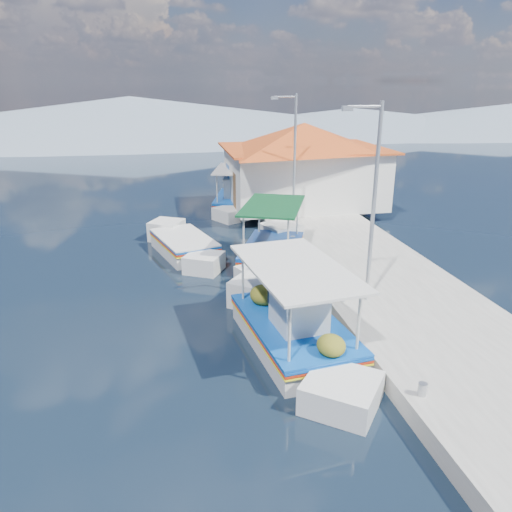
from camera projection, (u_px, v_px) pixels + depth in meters
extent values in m
plane|color=black|center=(231.00, 361.00, 13.11)|extent=(160.00, 160.00, 0.00)
cube|color=#ACA9A1|center=(357.00, 261.00, 19.62)|extent=(5.00, 44.00, 0.50)
cylinder|color=#A5A8AD|center=(422.00, 389.00, 10.79)|extent=(0.20, 0.20, 0.30)
cylinder|color=#A5A8AD|center=(342.00, 297.00, 15.42)|extent=(0.20, 0.20, 0.30)
cylinder|color=#A5A8AD|center=(293.00, 240.00, 20.97)|extent=(0.20, 0.20, 0.30)
cylinder|color=#A5A8AD|center=(264.00, 206.00, 26.52)|extent=(0.20, 0.20, 0.30)
cube|color=silver|center=(294.00, 339.00, 13.77)|extent=(2.80, 4.70, 0.97)
cube|color=silver|center=(282.00, 292.00, 16.50)|extent=(2.27, 2.27, 1.08)
cube|color=silver|center=(310.00, 401.00, 11.09)|extent=(2.21, 2.21, 0.92)
cube|color=#0C48A0|center=(294.00, 324.00, 13.62)|extent=(2.89, 4.84, 0.06)
cube|color=red|center=(294.00, 327.00, 13.65)|extent=(2.89, 4.84, 0.05)
cube|color=#FFF51C|center=(294.00, 329.00, 13.67)|extent=(2.89, 4.84, 0.04)
cube|color=#0C48A0|center=(294.00, 322.00, 13.60)|extent=(2.91, 4.80, 0.05)
cube|color=brown|center=(294.00, 323.00, 13.61)|extent=(2.61, 4.58, 0.05)
cube|color=silver|center=(296.00, 309.00, 13.13)|extent=(1.40, 1.48, 1.13)
cube|color=silver|center=(297.00, 289.00, 12.93)|extent=(1.52, 1.60, 0.06)
cylinder|color=beige|center=(257.00, 271.00, 15.04)|extent=(0.07, 0.07, 1.64)
cylinder|color=beige|center=(316.00, 270.00, 15.14)|extent=(0.07, 0.07, 1.64)
cylinder|color=beige|center=(267.00, 329.00, 11.52)|extent=(0.07, 0.07, 1.64)
cylinder|color=beige|center=(343.00, 327.00, 11.63)|extent=(0.07, 0.07, 1.64)
cube|color=silver|center=(296.00, 267.00, 13.06)|extent=(2.92, 4.71, 0.07)
ellipsoid|color=#4F5015|center=(274.00, 293.00, 14.83)|extent=(0.78, 0.86, 0.58)
ellipsoid|color=#4F5015|center=(296.00, 287.00, 15.37)|extent=(0.66, 0.72, 0.49)
ellipsoid|color=#4F5015|center=(313.00, 348.00, 11.80)|extent=(0.70, 0.77, 0.52)
sphere|color=red|center=(328.00, 288.00, 13.99)|extent=(0.41, 0.41, 0.41)
cube|color=silver|center=(272.00, 257.00, 20.13)|extent=(3.34, 4.35, 0.99)
cube|color=silver|center=(240.00, 238.00, 22.15)|extent=(1.97, 1.97, 1.09)
cube|color=silver|center=(310.00, 277.00, 18.13)|extent=(1.91, 1.91, 0.93)
cube|color=#0C48A0|center=(272.00, 247.00, 19.97)|extent=(3.44, 4.48, 0.06)
cube|color=red|center=(272.00, 249.00, 20.00)|extent=(3.44, 4.48, 0.05)
cube|color=#FFF51C|center=(272.00, 250.00, 20.03)|extent=(3.44, 4.48, 0.04)
cube|color=navy|center=(272.00, 245.00, 19.95)|extent=(3.45, 4.45, 0.05)
cube|color=brown|center=(272.00, 246.00, 19.96)|extent=(3.16, 4.22, 0.05)
cylinder|color=beige|center=(234.00, 220.00, 20.56)|extent=(0.07, 0.07, 1.66)
cylinder|color=beige|center=(267.00, 214.00, 21.39)|extent=(0.07, 0.07, 1.66)
cylinder|color=beige|center=(279.00, 240.00, 17.97)|extent=(0.07, 0.07, 1.66)
cylinder|color=beige|center=(314.00, 233.00, 18.81)|extent=(0.07, 0.07, 1.66)
cube|color=#0C4020|center=(273.00, 206.00, 19.40)|extent=(3.44, 4.39, 0.07)
cube|color=silver|center=(184.00, 249.00, 21.12)|extent=(2.80, 3.91, 0.98)
cube|color=silver|center=(196.00, 231.00, 23.28)|extent=(1.81, 1.81, 1.08)
cube|color=silver|center=(170.00, 268.00, 18.98)|extent=(1.76, 1.76, 0.93)
cube|color=#0C48A0|center=(184.00, 239.00, 20.97)|extent=(2.88, 4.03, 0.06)
cube|color=red|center=(184.00, 241.00, 20.99)|extent=(2.88, 4.03, 0.05)
cube|color=#FFF51C|center=(184.00, 242.00, 21.02)|extent=(2.88, 4.03, 0.04)
cube|color=silver|center=(184.00, 237.00, 20.94)|extent=(2.89, 4.00, 0.05)
cube|color=brown|center=(184.00, 238.00, 20.95)|extent=(2.63, 3.80, 0.05)
cube|color=silver|center=(236.00, 205.00, 28.73)|extent=(3.03, 4.41, 0.95)
cube|color=silver|center=(219.00, 194.00, 30.96)|extent=(2.06, 2.06, 1.05)
cube|color=silver|center=(255.00, 215.00, 26.52)|extent=(2.00, 2.00, 0.90)
cube|color=#0C48A0|center=(236.00, 197.00, 28.58)|extent=(3.12, 4.54, 0.06)
cube|color=red|center=(236.00, 199.00, 28.61)|extent=(3.12, 4.54, 0.05)
cube|color=#FFF51C|center=(236.00, 200.00, 28.63)|extent=(3.12, 4.54, 0.04)
cube|color=#0C48A0|center=(236.00, 196.00, 28.56)|extent=(3.13, 4.51, 0.05)
cube|color=brown|center=(236.00, 197.00, 28.57)|extent=(2.85, 4.29, 0.05)
cube|color=silver|center=(238.00, 188.00, 28.13)|extent=(1.44, 1.54, 1.10)
cube|color=silver|center=(237.00, 178.00, 27.94)|extent=(1.56, 1.66, 0.06)
cylinder|color=beige|center=(211.00, 179.00, 29.40)|extent=(0.07, 0.07, 1.59)
cylinder|color=beige|center=(237.00, 177.00, 30.07)|extent=(0.07, 0.07, 1.59)
cylinder|color=beige|center=(233.00, 190.00, 26.53)|extent=(0.07, 0.07, 1.59)
cylinder|color=beige|center=(261.00, 187.00, 27.20)|extent=(0.07, 0.07, 1.59)
cube|color=silver|center=(235.00, 169.00, 28.03)|extent=(3.13, 4.43, 0.07)
cube|color=silver|center=(303.00, 176.00, 27.42)|extent=(8.00, 6.00, 3.00)
cube|color=#C2511B|center=(304.00, 148.00, 26.90)|extent=(8.64, 6.48, 0.10)
pyramid|color=#C2511B|center=(304.00, 136.00, 26.69)|extent=(10.49, 10.49, 1.40)
cube|color=brown|center=(235.00, 192.00, 25.96)|extent=(0.06, 1.00, 2.00)
cube|color=#0C48A0|center=(228.00, 172.00, 28.07)|extent=(0.06, 1.20, 0.90)
cylinder|color=#A5A8AD|center=(374.00, 207.00, 14.60)|extent=(0.12, 0.12, 6.00)
cylinder|color=#A5A8AD|center=(365.00, 106.00, 13.56)|extent=(1.00, 0.08, 0.08)
cube|color=#A5A8AD|center=(347.00, 108.00, 13.49)|extent=(0.30, 0.14, 0.14)
cylinder|color=#A5A8AD|center=(294.00, 161.00, 22.93)|extent=(0.12, 0.12, 6.00)
cylinder|color=#A5A8AD|center=(285.00, 97.00, 21.89)|extent=(1.00, 0.08, 0.08)
cube|color=#A5A8AD|center=(274.00, 98.00, 21.82)|extent=(0.30, 0.14, 0.14)
cone|color=slate|center=(130.00, 119.00, 63.23)|extent=(96.00, 96.00, 5.50)
cone|color=slate|center=(352.00, 122.00, 68.84)|extent=(76.80, 76.80, 3.80)
cone|color=slate|center=(511.00, 118.00, 73.20)|extent=(89.60, 89.60, 4.20)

